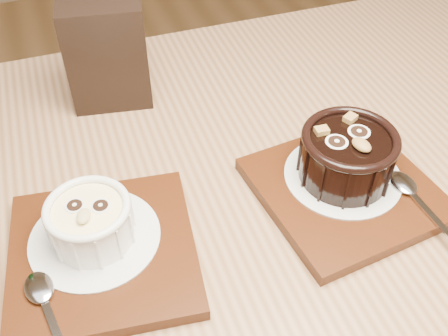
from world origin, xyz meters
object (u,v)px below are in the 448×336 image
object	(u,v)px
table	(228,273)
tray_right	(344,190)
ramekin_white	(90,220)
ramekin_dark	(348,154)
tray_left	(103,253)
condiment_stand	(107,54)

from	to	relation	value
table	tray_right	xyz separation A→B (m)	(0.14, -0.01, 0.10)
table	ramekin_white	distance (m)	0.19
ramekin_white	ramekin_dark	world-z (taller)	ramekin_dark
tray_left	condiment_stand	size ratio (longest dim) A/B	1.29
ramekin_white	condiment_stand	size ratio (longest dim) A/B	0.59
table	tray_left	bearing A→B (deg)	178.83
table	condiment_stand	bearing A→B (deg)	104.42
table	ramekin_dark	size ratio (longest dim) A/B	11.73
condiment_stand	ramekin_white	bearing A→B (deg)	-106.02
tray_right	condiment_stand	world-z (taller)	condiment_stand
tray_left	ramekin_dark	world-z (taller)	ramekin_dark
tray_left	ramekin_dark	xyz separation A→B (m)	(0.27, 0.01, 0.04)
tray_right	condiment_stand	size ratio (longest dim) A/B	1.29
table	ramekin_white	world-z (taller)	ramekin_white
table	ramekin_white	size ratio (longest dim) A/B	14.69
table	tray_right	bearing A→B (deg)	-2.13
table	condiment_stand	xyz separation A→B (m)	(-0.07, 0.26, 0.16)
tray_right	condiment_stand	xyz separation A→B (m)	(-0.20, 0.26, 0.06)
ramekin_dark	condiment_stand	bearing A→B (deg)	118.29
table	condiment_stand	size ratio (longest dim) A/B	8.69
tray_right	ramekin_dark	xyz separation A→B (m)	(0.00, 0.01, 0.04)
tray_left	condiment_stand	distance (m)	0.27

